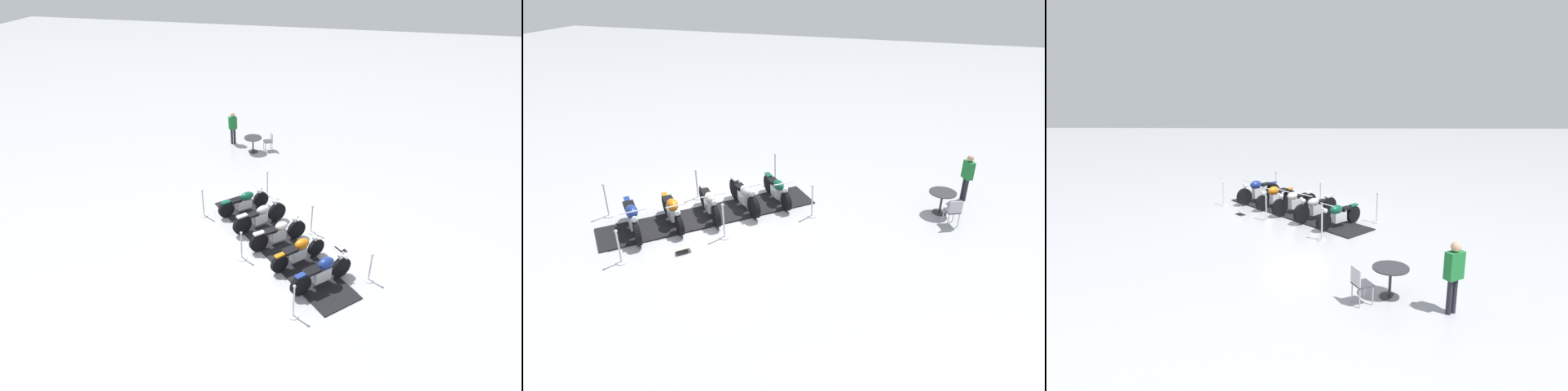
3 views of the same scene
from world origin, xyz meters
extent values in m
plane|color=#B2B2B7|center=(0.00, 0.00, 0.00)|extent=(80.00, 80.00, 0.00)
cube|color=black|center=(0.00, 0.00, 0.02)|extent=(5.99, 5.85, 0.04)
cylinder|color=black|center=(-1.18, -2.20, 0.38)|extent=(0.58, 0.60, 0.70)
cylinder|color=black|center=(-2.24, -1.10, 0.38)|extent=(0.58, 0.60, 0.70)
cube|color=silver|center=(-1.71, -1.65, 0.44)|extent=(0.58, 0.59, 0.43)
ellipsoid|color=navy|center=(-1.61, -1.75, 0.81)|extent=(0.64, 0.64, 0.35)
cube|color=black|center=(-1.98, -1.37, 0.76)|extent=(0.59, 0.59, 0.08)
cube|color=navy|center=(-2.24, -1.10, 0.76)|extent=(0.39, 0.39, 0.06)
cylinder|color=silver|center=(-1.24, -2.14, 0.68)|extent=(0.26, 0.27, 0.59)
cylinder|color=silver|center=(-1.29, -2.08, 1.04)|extent=(0.56, 0.55, 0.04)
sphere|color=silver|center=(-1.22, -2.15, 0.84)|extent=(0.18, 0.18, 0.18)
cylinder|color=black|center=(-0.31, -1.34, 0.34)|extent=(0.53, 0.51, 0.62)
cylinder|color=black|center=(-1.40, -0.31, 0.34)|extent=(0.53, 0.51, 0.62)
cube|color=silver|center=(-0.85, -0.82, 0.41)|extent=(0.54, 0.52, 0.40)
ellipsoid|color=#D16B0F|center=(-0.76, -0.92, 0.75)|extent=(0.61, 0.60, 0.34)
cube|color=black|center=(-1.11, -0.59, 0.70)|extent=(0.55, 0.55, 0.08)
cube|color=#D16B0F|center=(-1.40, -0.31, 0.68)|extent=(0.35, 0.34, 0.06)
cylinder|color=silver|center=(-0.38, -1.28, 0.61)|extent=(0.28, 0.27, 0.52)
cylinder|color=silver|center=(-0.44, -1.22, 0.93)|extent=(0.45, 0.47, 0.04)
sphere|color=silver|center=(-0.36, -1.29, 0.73)|extent=(0.18, 0.18, 0.18)
cylinder|color=black|center=(0.50, -0.56, 0.38)|extent=(0.55, 0.59, 0.68)
cylinder|color=black|center=(-0.50, 0.56, 0.38)|extent=(0.55, 0.59, 0.68)
cube|color=silver|center=(0.00, 0.00, 0.42)|extent=(0.51, 0.53, 0.39)
ellipsoid|color=silver|center=(0.08, -0.09, 0.74)|extent=(0.53, 0.54, 0.30)
cube|color=black|center=(-0.24, 0.26, 0.69)|extent=(0.54, 0.56, 0.08)
cube|color=silver|center=(-0.50, 0.56, 0.75)|extent=(0.37, 0.38, 0.06)
cylinder|color=silver|center=(0.44, -0.49, 0.67)|extent=(0.27, 0.29, 0.58)
cylinder|color=silver|center=(0.38, -0.42, 1.02)|extent=(0.59, 0.54, 0.04)
sphere|color=silver|center=(0.45, -0.50, 0.82)|extent=(0.18, 0.18, 0.18)
cylinder|color=black|center=(1.40, 0.31, 0.39)|extent=(0.62, 0.59, 0.72)
cylinder|color=black|center=(0.30, 1.34, 0.39)|extent=(0.62, 0.59, 0.72)
cube|color=silver|center=(0.85, 0.82, 0.42)|extent=(0.55, 0.54, 0.36)
ellipsoid|color=#B7BAC1|center=(0.95, 0.73, 0.72)|extent=(0.60, 0.59, 0.29)
cube|color=black|center=(0.62, 1.05, 0.68)|extent=(0.48, 0.47, 0.08)
cube|color=#B7BAC1|center=(0.30, 1.34, 0.78)|extent=(0.40, 0.39, 0.06)
cylinder|color=silver|center=(1.33, 0.38, 0.70)|extent=(0.31, 0.30, 0.60)
cylinder|color=silver|center=(1.26, 0.45, 1.06)|extent=(0.49, 0.52, 0.04)
sphere|color=silver|center=(1.33, 0.38, 0.86)|extent=(0.18, 0.18, 0.18)
cylinder|color=black|center=(2.22, 1.10, 0.35)|extent=(0.52, 0.55, 0.62)
cylinder|color=black|center=(1.20, 2.20, 0.35)|extent=(0.52, 0.55, 0.62)
cube|color=silver|center=(1.71, 1.65, 0.38)|extent=(0.57, 0.58, 0.35)
ellipsoid|color=#0F5138|center=(1.80, 1.55, 0.68)|extent=(0.60, 0.61, 0.31)
cube|color=black|center=(1.48, 1.90, 0.64)|extent=(0.48, 0.49, 0.08)
cube|color=#0F5138|center=(1.20, 2.20, 0.68)|extent=(0.35, 0.36, 0.06)
cylinder|color=silver|center=(2.16, 1.16, 0.61)|extent=(0.26, 0.28, 0.52)
cylinder|color=silver|center=(2.10, 1.22, 0.93)|extent=(0.52, 0.48, 0.04)
sphere|color=silver|center=(2.17, 1.15, 0.73)|extent=(0.18, 0.18, 0.18)
cylinder|color=silver|center=(1.14, 3.07, 0.01)|extent=(0.30, 0.30, 0.03)
cylinder|color=silver|center=(1.14, 3.07, 0.55)|extent=(0.05, 0.05, 1.05)
sphere|color=silver|center=(1.14, 3.07, 1.11)|extent=(0.09, 0.09, 0.09)
cylinder|color=silver|center=(-1.14, -3.07, 0.01)|extent=(0.31, 0.31, 0.03)
cylinder|color=silver|center=(-1.14, -3.07, 0.49)|extent=(0.05, 0.05, 0.93)
sphere|color=silver|center=(-1.14, -3.07, 0.99)|extent=(0.09, 0.09, 0.09)
cylinder|color=silver|center=(3.11, 1.03, 0.01)|extent=(0.29, 0.29, 0.03)
cylinder|color=silver|center=(3.11, 1.03, 0.53)|extent=(0.05, 0.05, 1.02)
sphere|color=silver|center=(3.11, 1.03, 1.08)|extent=(0.09, 0.09, 0.09)
cylinder|color=silver|center=(-3.11, -1.03, 0.01)|extent=(0.33, 0.33, 0.03)
cylinder|color=silver|center=(-3.11, -1.03, 0.55)|extent=(0.05, 0.05, 1.05)
sphere|color=silver|center=(-3.11, -1.03, 1.11)|extent=(0.09, 0.09, 0.09)
cylinder|color=silver|center=(0.99, -1.02, 0.01)|extent=(0.33, 0.33, 0.03)
cylinder|color=silver|center=(0.99, -1.02, 0.54)|extent=(0.05, 0.05, 1.03)
sphere|color=silver|center=(0.99, -1.02, 1.09)|extent=(0.09, 0.09, 0.09)
cylinder|color=silver|center=(-0.99, 1.02, 0.01)|extent=(0.36, 0.36, 0.03)
cylinder|color=silver|center=(-0.99, 1.02, 0.51)|extent=(0.05, 0.05, 0.97)
sphere|color=silver|center=(-0.99, 1.02, 1.03)|extent=(0.09, 0.09, 0.09)
cube|color=#333338|center=(0.22, -2.12, 0.01)|extent=(0.43, 0.43, 0.02)
cube|color=beige|center=(0.22, -2.12, 0.13)|extent=(0.42, 0.42, 0.10)
cylinder|color=#2D2D33|center=(7.02, 2.58, 0.01)|extent=(0.47, 0.47, 0.02)
cylinder|color=#2D2D33|center=(7.02, 2.58, 0.37)|extent=(0.07, 0.07, 0.70)
cylinder|color=#2D2D33|center=(7.02, 2.58, 0.74)|extent=(0.86, 0.86, 0.03)
cylinder|color=#B7B7BC|center=(7.12, 1.98, 0.23)|extent=(0.03, 0.03, 0.46)
cylinder|color=#B7B7BC|center=(7.42, 2.13, 0.23)|extent=(0.03, 0.03, 0.46)
cylinder|color=#B7B7BC|center=(7.26, 1.67, 0.23)|extent=(0.03, 0.03, 0.46)
cylinder|color=#B7B7BC|center=(7.57, 1.82, 0.23)|extent=(0.03, 0.03, 0.46)
cube|color=#3F3F47|center=(7.34, 1.90, 0.48)|extent=(0.53, 0.53, 0.04)
cube|color=#B7B7BC|center=(7.42, 1.73, 0.70)|extent=(0.37, 0.20, 0.40)
cylinder|color=#23232D|center=(7.78, 3.72, 0.41)|extent=(0.12, 0.12, 0.81)
cylinder|color=#23232D|center=(7.71, 3.85, 0.41)|extent=(0.12, 0.12, 0.81)
cube|color=#1E7233|center=(7.75, 3.79, 1.12)|extent=(0.39, 0.46, 0.62)
sphere|color=tan|center=(7.75, 3.79, 1.54)|extent=(0.22, 0.22, 0.22)
camera|label=1|loc=(-11.72, -2.05, 9.20)|focal=29.81mm
camera|label=2|loc=(6.30, -11.34, 7.27)|focal=31.29mm
camera|label=3|loc=(16.27, 0.84, 4.72)|focal=29.45mm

